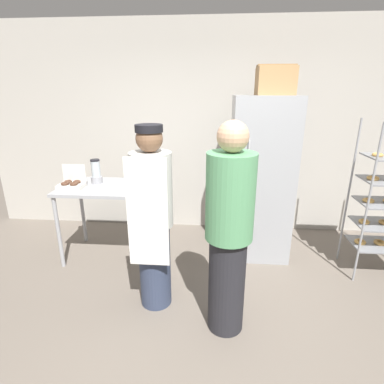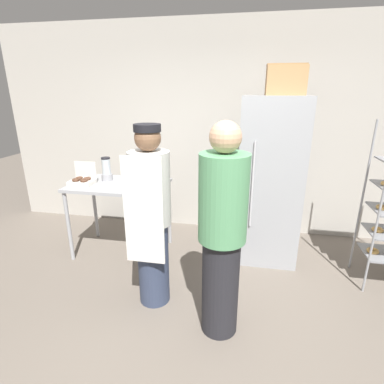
% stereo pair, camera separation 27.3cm
% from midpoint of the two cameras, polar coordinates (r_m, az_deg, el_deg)
% --- Properties ---
extents(ground_plane, '(14.00, 14.00, 0.00)m').
position_cam_midpoint_polar(ground_plane, '(2.65, -1.12, -27.66)').
color(ground_plane, '#6B6056').
extents(back_wall, '(6.40, 0.12, 2.81)m').
position_cam_midpoint_polar(back_wall, '(4.20, 2.02, 11.56)').
color(back_wall, '#B7B2A8').
rests_on(back_wall, ground_plane).
extents(refrigerator, '(0.69, 0.76, 1.88)m').
position_cam_midpoint_polar(refrigerator, '(3.61, 10.74, 2.54)').
color(refrigerator, '#9EA0A5').
rests_on(refrigerator, ground_plane).
extents(prep_counter, '(1.12, 0.71, 0.89)m').
position_cam_midpoint_polar(prep_counter, '(3.62, -17.30, -0.45)').
color(prep_counter, '#9EA0A5').
rests_on(prep_counter, ground_plane).
extents(donut_box, '(0.27, 0.21, 0.25)m').
position_cam_midpoint_polar(donut_box, '(3.66, -23.99, 1.37)').
color(donut_box, silver).
rests_on(donut_box, prep_counter).
extents(blender_pitcher, '(0.13, 0.13, 0.28)m').
position_cam_midpoint_polar(blender_pitcher, '(3.73, -19.83, 3.48)').
color(blender_pitcher, '#99999E').
rests_on(blender_pitcher, prep_counter).
extents(cardboard_storage_box, '(0.40, 0.35, 0.31)m').
position_cam_midpoint_polar(cardboard_storage_box, '(3.48, 13.29, 19.97)').
color(cardboard_storage_box, '#A87F51').
rests_on(cardboard_storage_box, refrigerator).
extents(person_baker, '(0.35, 0.37, 1.67)m').
position_cam_midpoint_polar(person_baker, '(2.65, -10.44, -5.02)').
color(person_baker, '#333D56').
rests_on(person_baker, ground_plane).
extents(person_customer, '(0.37, 0.37, 1.74)m').
position_cam_midpoint_polar(person_customer, '(2.33, 3.68, -7.76)').
color(person_customer, '#232328').
rests_on(person_customer, ground_plane).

